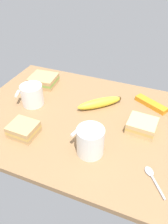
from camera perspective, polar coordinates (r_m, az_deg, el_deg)
name	(u,v)px	position (r cm, az deg, el deg)	size (l,w,h in cm)	color
tabletop	(84,120)	(87.64, 0.00, -2.06)	(90.00, 64.00, 2.00)	#936D47
coffee_mug_black	(90,141)	(70.77, 1.61, -7.41)	(11.31, 8.83, 9.77)	white
coffee_mug_milky	(32,95)	(94.61, -13.23, 4.35)	(11.60, 9.07, 8.75)	white
sandwich_main	(142,126)	(82.94, 14.65, -3.41)	(10.56, 9.62, 4.40)	#DBB77A
sandwich_side	(44,80)	(108.72, -10.35, 8.05)	(12.74, 11.64, 4.40)	tan
sandwich_extra	(24,129)	(81.64, -15.27, -4.33)	(9.75, 8.83, 4.40)	tan
banana	(100,103)	(91.97, 4.04, 2.34)	(16.87, 15.88, 3.85)	yellow
spoon	(152,177)	(70.66, 17.12, -15.59)	(7.74, 10.15, 0.80)	silver
snack_bar	(151,104)	(96.91, 16.84, 2.00)	(14.38, 3.51, 2.00)	orange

